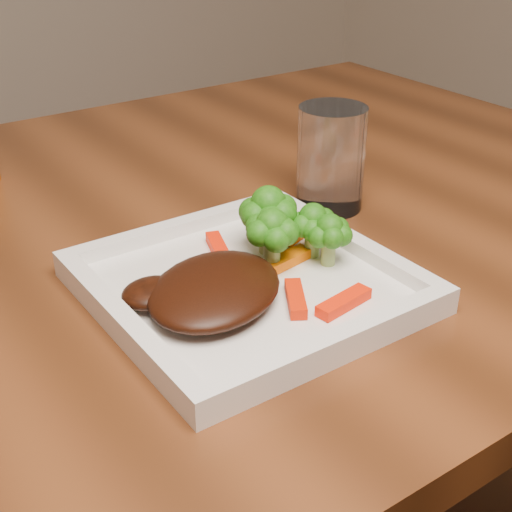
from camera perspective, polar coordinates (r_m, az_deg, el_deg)
dining_table at (r=1.00m, az=-12.59°, el=-18.68°), size 1.60×0.90×0.75m
plate at (r=0.66m, az=-0.71°, el=-2.58°), size 0.27×0.27×0.01m
steak at (r=0.62m, az=-3.32°, el=-2.68°), size 0.18×0.16×0.03m
broccoli_0 at (r=0.70m, az=0.99°, el=2.91°), size 0.07×0.07×0.07m
broccoli_1 at (r=0.70m, az=4.55°, el=2.41°), size 0.06×0.06×0.06m
broccoli_2 at (r=0.68m, az=5.88°, el=1.55°), size 0.05×0.05×0.06m
broccoli_3 at (r=0.67m, az=1.28°, el=1.27°), size 0.07×0.07×0.06m
carrot_0 at (r=0.63m, az=7.03°, el=-3.68°), size 0.06×0.02×0.01m
carrot_2 at (r=0.63m, az=3.19°, el=-3.41°), size 0.04×0.05×0.01m
carrot_3 at (r=0.75m, az=3.53°, el=2.06°), size 0.06×0.04×0.01m
carrot_4 at (r=0.71m, az=-3.09°, el=0.75°), size 0.03×0.05×0.01m
carrot_6 at (r=0.69m, az=2.29°, el=-0.39°), size 0.06×0.03×0.01m
drinking_glass at (r=0.82m, az=6.01°, el=7.76°), size 0.10×0.10×0.12m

